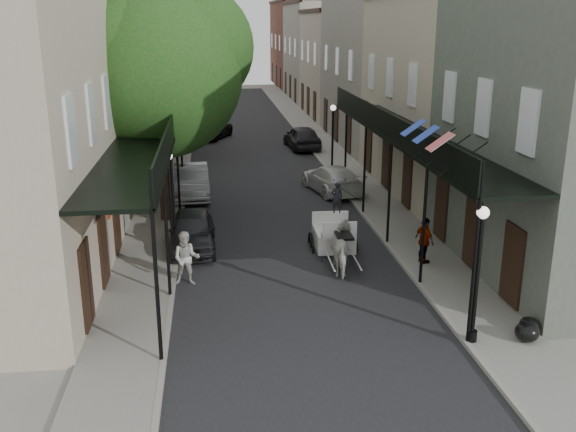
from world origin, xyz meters
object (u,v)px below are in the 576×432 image
object	(u,v)px
tree_near	(168,66)
car_left_mid	(191,181)
horse	(344,248)
car_right_near	(332,179)
lamppost_right_far	(333,137)
lamppost_right_near	(477,273)
car_right_far	(302,137)
tree_far	(181,61)
lamppost_left	(171,200)
car_left_far	(211,130)
carriage	(332,219)
car_left_near	(192,231)
pedestrian_walking	(186,259)
pedestrian_sidewalk_left	(167,152)
pedestrian_sidewalk_right	(425,241)

from	to	relation	value
tree_near	car_left_mid	world-z (taller)	tree_near
tree_near	horse	world-z (taller)	tree_near
horse	car_right_near	world-z (taller)	horse
lamppost_right_far	lamppost_right_near	bearing A→B (deg)	-90.00
horse	car_right_far	bearing A→B (deg)	-93.00
tree_far	horse	distance (m)	22.07
lamppost_right_near	lamppost_left	xyz separation A→B (m)	(-8.20, 8.00, 0.00)
car_left_mid	car_left_far	xyz separation A→B (m)	(1.00, 15.86, -0.16)
tree_far	lamppost_right_far	size ratio (longest dim) A/B	2.32
tree_near	carriage	bearing A→B (deg)	-33.85
lamppost_left	car_left_mid	bearing A→B (deg)	86.42
tree_far	carriage	bearing A→B (deg)	-71.33
car_left_mid	tree_far	bearing A→B (deg)	90.87
lamppost_right_far	car_left_near	distance (m)	13.82
lamppost_left	pedestrian_walking	xyz separation A→B (m)	(0.60, -3.00, -1.15)
lamppost_right_far	lamppost_left	bearing A→B (deg)	-124.35
car_right_far	pedestrian_sidewalk_left	bearing A→B (deg)	26.86
tree_near	pedestrian_sidewalk_right	distance (m)	12.30
pedestrian_sidewalk_right	car_left_mid	distance (m)	13.21
pedestrian_sidewalk_right	car_left_mid	bearing A→B (deg)	19.72
tree_near	horse	bearing A→B (deg)	-47.86
car_left_mid	car_right_near	world-z (taller)	car_left_mid
lamppost_left	pedestrian_sidewalk_right	distance (m)	9.13
lamppost_right_far	horse	distance (m)	14.68
horse	pedestrian_sidewalk_right	bearing A→B (deg)	-175.77
tree_near	carriage	xyz separation A→B (m)	(6.06, -4.06, -5.42)
lamppost_right_far	pedestrian_sidewalk_right	distance (m)	14.36
pedestrian_sidewalk_left	pedestrian_sidewalk_right	xyz separation A→B (m)	(9.78, -16.34, -0.12)
pedestrian_walking	pedestrian_sidewalk_right	world-z (taller)	pedestrian_walking
carriage	car_right_far	distance (m)	19.31
lamppost_left	car_left_near	size ratio (longest dim) A/B	0.89
car_left_far	pedestrian_sidewalk_right	bearing A→B (deg)	-51.61
tree_near	car_left_near	bearing A→B (deg)	-77.79
car_left_near	car_left_far	distance (m)	23.41
tree_far	lamppost_right_far	distance (m)	11.05
pedestrian_sidewalk_right	lamppost_right_far	bearing A→B (deg)	-16.75
tree_near	horse	xyz separation A→B (m)	(6.00, -6.63, -5.66)
lamppost_left	car_right_near	size ratio (longest dim) A/B	0.79
lamppost_right_near	pedestrian_walking	size ratio (longest dim) A/B	2.06
lamppost_right_far	carriage	distance (m)	12.13
carriage	car_left_near	bearing A→B (deg)	177.58
carriage	car_left_near	distance (m)	5.27
pedestrian_sidewalk_left	car_right_far	distance (m)	10.08
carriage	car_left_far	size ratio (longest dim) A/B	0.63
pedestrian_sidewalk_right	carriage	bearing A→B (deg)	30.21
horse	pedestrian_walking	xyz separation A→B (m)	(-5.30, -0.55, 0.08)
car_left_mid	pedestrian_sidewalk_right	bearing A→B (deg)	-54.03
pedestrian_sidewalk_left	car_right_far	world-z (taller)	pedestrian_sidewalk_left
horse	car_left_near	size ratio (longest dim) A/B	0.47
pedestrian_walking	car_left_near	bearing A→B (deg)	91.54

